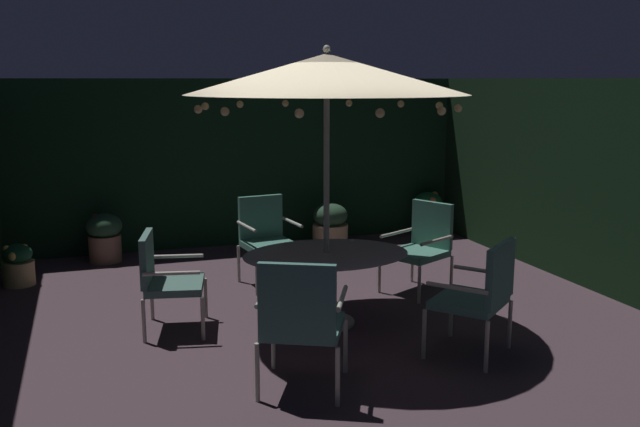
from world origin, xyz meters
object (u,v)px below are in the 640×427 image
patio_dining_table (326,265)px  patio_umbrella (327,75)px  patio_chair_north (481,291)px  potted_plant_right_far (428,212)px  potted_plant_back_right (18,265)px  potted_plant_front_corner (104,236)px  patio_chair_southeast (164,275)px  patio_chair_east (266,235)px  potted_plant_back_center (330,225)px  patio_chair_south (301,317)px  patio_chair_northeast (422,243)px

patio_dining_table → patio_umbrella: 1.80m
patio_chair_north → potted_plant_right_far: 4.85m
patio_chair_north → potted_plant_back_right: 5.31m
potted_plant_back_right → potted_plant_front_corner: size_ratio=0.76×
patio_chair_southeast → potted_plant_front_corner: size_ratio=1.47×
patio_umbrella → patio_chair_east: size_ratio=2.63×
potted_plant_back_right → potted_plant_back_center: size_ratio=0.78×
patio_chair_east → potted_plant_front_corner: bearing=137.4°
patio_chair_north → potted_plant_back_right: patio_chair_north is taller
patio_chair_south → potted_plant_back_center: patio_chair_south is taller
patio_chair_north → patio_chair_northeast: size_ratio=1.02×
patio_chair_north → potted_plant_front_corner: size_ratio=1.58×
patio_chair_south → potted_plant_front_corner: bearing=105.8°
patio_dining_table → potted_plant_back_center: (1.10, 3.02, -0.28)m
patio_dining_table → patio_umbrella: size_ratio=0.61×
patio_umbrella → potted_plant_back_right: size_ratio=5.44×
patio_dining_table → potted_plant_back_right: (-2.96, 2.36, -0.35)m
patio_chair_northeast → potted_plant_back_center: size_ratio=1.58×
patio_chair_northeast → potted_plant_back_center: (-0.28, 2.32, -0.24)m
potted_plant_right_far → patio_chair_south: bearing=-126.5°
patio_dining_table → patio_chair_southeast: 1.54m
potted_plant_back_right → potted_plant_front_corner: (0.99, 0.80, 0.10)m
patio_chair_southeast → patio_umbrella: bearing=-11.8°
patio_dining_table → potted_plant_back_right: bearing=141.5°
patio_chair_south → potted_plant_right_far: (3.48, 4.69, -0.26)m
patio_umbrella → patio_chair_north: size_ratio=2.62×
patio_chair_northeast → patio_chair_east: size_ratio=0.98×
patio_dining_table → patio_umbrella: (0.00, 0.00, 1.80)m
potted_plant_back_center → potted_plant_front_corner: 3.08m
patio_dining_table → potted_plant_right_far: 4.33m
patio_chair_east → potted_plant_front_corner: 2.41m
potted_plant_back_center → potted_plant_front_corner: bearing=177.4°
potted_plant_front_corner → potted_plant_back_right: bearing=-140.9°
patio_chair_north → patio_chair_southeast: 2.91m
patio_dining_table → patio_chair_south: size_ratio=1.53×
patio_umbrella → potted_plant_back_center: size_ratio=4.24×
patio_chair_east → patio_chair_southeast: bearing=-136.8°
potted_plant_back_right → potted_plant_back_center: (4.06, 0.66, 0.07)m
patio_chair_south → potted_plant_front_corner: size_ratio=1.66×
patio_chair_east → potted_plant_right_far: patio_chair_east is taller
patio_chair_north → potted_plant_right_far: patio_chair_north is taller
patio_dining_table → patio_chair_southeast: bearing=168.2°
potted_plant_front_corner → patio_chair_east: bearing=-42.6°
patio_chair_north → patio_chair_south: bearing=-173.1°
potted_plant_front_corner → patio_dining_table: bearing=-58.0°
patio_chair_south → patio_dining_table: bearing=63.9°
patio_chair_southeast → potted_plant_back_center: patio_chair_southeast is taller
patio_chair_east → patio_chair_south: bearing=-99.2°
patio_chair_southeast → patio_chair_south: patio_chair_south is taller
patio_umbrella → patio_chair_south: 2.37m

